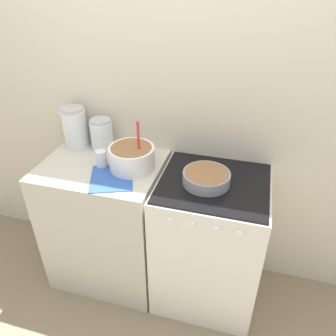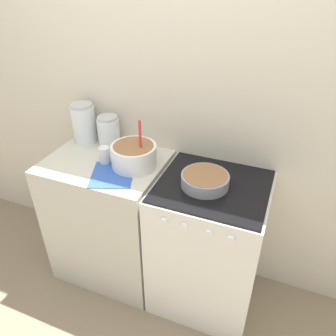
# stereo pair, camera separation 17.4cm
# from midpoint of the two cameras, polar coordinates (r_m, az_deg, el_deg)

# --- Properties ---
(ground_plane) EXTENTS (12.00, 12.00, 0.00)m
(ground_plane) POSITION_cam_midpoint_polar(r_m,az_deg,el_deg) (2.39, -5.89, -23.88)
(ground_plane) COLOR gray
(wall_back) EXTENTS (4.47, 0.05, 2.40)m
(wall_back) POSITION_cam_midpoint_polar(r_m,az_deg,el_deg) (2.06, -1.74, 9.97)
(wall_back) COLOR beige
(wall_back) RESTS_ON ground_plane
(countertop_cabinet) EXTENTS (0.74, 0.58, 0.93)m
(countertop_cabinet) POSITION_cam_midpoint_polar(r_m,az_deg,el_deg) (2.34, -12.55, -9.21)
(countertop_cabinet) COLOR beige
(countertop_cabinet) RESTS_ON ground_plane
(stove) EXTENTS (0.64, 0.60, 0.93)m
(stove) POSITION_cam_midpoint_polar(r_m,az_deg,el_deg) (2.15, 4.77, -12.76)
(stove) COLOR white
(stove) RESTS_ON ground_plane
(mixing_bowl) EXTENTS (0.27, 0.27, 0.31)m
(mixing_bowl) POSITION_cam_midpoint_polar(r_m,az_deg,el_deg) (1.95, -8.87, 1.91)
(mixing_bowl) COLOR white
(mixing_bowl) RESTS_ON countertop_cabinet
(baking_pan) EXTENTS (0.27, 0.27, 0.07)m
(baking_pan) POSITION_cam_midpoint_polar(r_m,az_deg,el_deg) (1.82, 3.99, -1.74)
(baking_pan) COLOR gray
(baking_pan) RESTS_ON stove
(storage_jar_left) EXTENTS (0.16, 0.16, 0.27)m
(storage_jar_left) POSITION_cam_midpoint_polar(r_m,az_deg,el_deg) (2.28, -17.96, 6.33)
(storage_jar_left) COLOR silver
(storage_jar_left) RESTS_ON countertop_cabinet
(storage_jar_middle) EXTENTS (0.15, 0.15, 0.21)m
(storage_jar_middle) POSITION_cam_midpoint_polar(r_m,az_deg,el_deg) (2.20, -13.67, 5.30)
(storage_jar_middle) COLOR silver
(storage_jar_middle) RESTS_ON countertop_cabinet
(tin_can) EXTENTS (0.07, 0.07, 0.11)m
(tin_can) POSITION_cam_midpoint_polar(r_m,az_deg,el_deg) (2.01, -14.00, 1.47)
(tin_can) COLOR silver
(tin_can) RESTS_ON countertop_cabinet
(recipe_page) EXTENTS (0.32, 0.34, 0.01)m
(recipe_page) POSITION_cam_midpoint_polar(r_m,az_deg,el_deg) (1.92, -12.36, -1.79)
(recipe_page) COLOR #3359B2
(recipe_page) RESTS_ON countertop_cabinet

